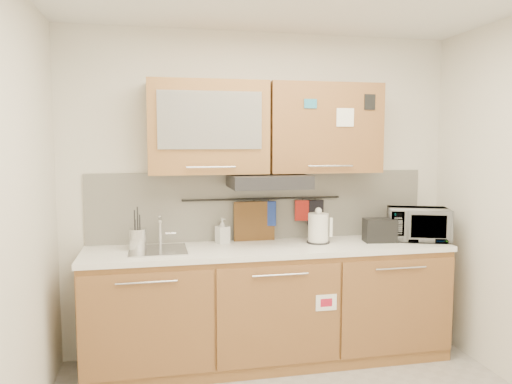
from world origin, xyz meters
name	(u,v)px	position (x,y,z in m)	size (l,w,h in m)	color
wall_back	(261,193)	(0.00, 1.50, 1.30)	(3.20, 3.20, 0.00)	silver
base_cabinet	(270,311)	(0.00, 1.19, 0.41)	(2.80, 0.64, 0.88)	#996336
countertop	(270,249)	(0.00, 1.19, 0.90)	(2.82, 0.62, 0.04)	white
backsplash	(262,205)	(0.00, 1.49, 1.20)	(2.80, 0.02, 0.56)	silver
upper_cabinets	(266,128)	(0.00, 1.32, 1.83)	(1.82, 0.37, 0.70)	#996336
range_hood	(268,181)	(0.00, 1.25, 1.42)	(0.60, 0.46, 0.10)	black
sink	(158,250)	(-0.85, 1.21, 0.92)	(0.42, 0.40, 0.26)	silver
utensil_rail	(263,199)	(0.00, 1.45, 1.26)	(0.02, 0.02, 1.30)	black
utensil_crock	(138,239)	(-0.99, 1.25, 1.00)	(0.16, 0.16, 0.32)	silver
kettle	(318,229)	(0.41, 1.24, 1.03)	(0.22, 0.21, 0.28)	white
toaster	(380,230)	(0.90, 1.18, 1.02)	(0.27, 0.18, 0.19)	black
microwave	(418,224)	(1.25, 1.18, 1.05)	(0.47, 0.32, 0.26)	#999999
soap_bottle	(222,231)	(-0.34, 1.38, 1.02)	(0.09, 0.09, 0.20)	#999999
cutting_board	(254,227)	(-0.07, 1.44, 1.03)	(0.34, 0.02, 0.41)	brown
oven_mitt	(269,213)	(0.05, 1.44, 1.14)	(0.12, 0.03, 0.20)	navy
dark_pouch	(315,212)	(0.45, 1.44, 1.14)	(0.13, 0.04, 0.21)	black
pot_holder	(303,210)	(0.34, 1.44, 1.16)	(0.14, 0.02, 0.17)	#AB1E16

